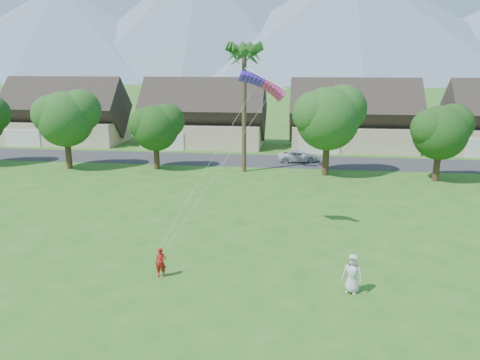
% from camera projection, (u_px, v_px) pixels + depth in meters
% --- Properties ---
extents(ground, '(500.00, 500.00, 0.00)m').
position_uv_depth(ground, '(209.00, 328.00, 19.24)').
color(ground, '#2D6019').
rests_on(ground, ground).
extents(street, '(90.00, 7.00, 0.01)m').
position_uv_depth(street, '(268.00, 161.00, 51.93)').
color(street, '#2D2D30').
rests_on(street, ground).
extents(kite_flyer, '(0.59, 0.42, 1.53)m').
position_uv_depth(kite_flyer, '(161.00, 263.00, 23.69)').
color(kite_flyer, '#A01812').
rests_on(kite_flyer, ground).
extents(watcher, '(1.10, 0.91, 1.92)m').
position_uv_depth(watcher, '(352.00, 273.00, 22.03)').
color(watcher, silver).
rests_on(watcher, ground).
extents(parked_car, '(4.72, 2.81, 1.23)m').
position_uv_depth(parked_car, '(298.00, 156.00, 51.37)').
color(parked_car, silver).
rests_on(parked_car, ground).
extents(mountain_ridge, '(540.00, 240.00, 70.00)m').
position_uv_depth(mountain_ridge, '(316.00, 28.00, 260.86)').
color(mountain_ridge, slate).
rests_on(mountain_ridge, ground).
extents(houses_row, '(72.75, 8.19, 8.86)m').
position_uv_depth(houses_row, '(277.00, 120.00, 59.68)').
color(houses_row, beige).
rests_on(houses_row, ground).
extents(tree_row, '(62.27, 6.67, 8.45)m').
position_uv_depth(tree_row, '(252.00, 124.00, 45.04)').
color(tree_row, '#47301C').
rests_on(tree_row, ground).
extents(fan_palm, '(3.00, 3.00, 13.80)m').
position_uv_depth(fan_palm, '(244.00, 50.00, 44.02)').
color(fan_palm, '#4C3D26').
rests_on(fan_palm, ground).
extents(parafoil_kite, '(2.91, 1.16, 0.50)m').
position_uv_depth(parafoil_kite, '(263.00, 83.00, 27.38)').
color(parafoil_kite, '#441CD4').
rests_on(parafoil_kite, ground).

